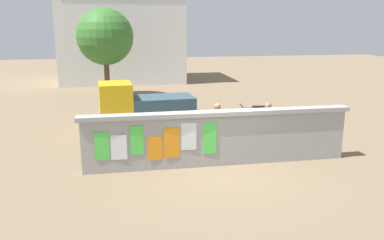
{
  "coord_description": "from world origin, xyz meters",
  "views": [
    {
      "loc": [
        -2.75,
        -10.67,
        4.02
      ],
      "look_at": [
        -0.45,
        1.75,
        0.94
      ],
      "focal_mm": 37.12,
      "sensor_mm": 36.0,
      "label": 1
    }
  ],
  "objects_px": {
    "person_bystander": "(267,122)",
    "bicycle_near": "(226,128)",
    "auto_rickshaw_truck": "(142,106)",
    "motorcycle": "(255,115)",
    "person_walking": "(217,123)",
    "tree_roadside": "(105,37)"
  },
  "relations": [
    {
      "from": "auto_rickshaw_truck",
      "to": "person_walking",
      "type": "bearing_deg",
      "value": -58.1
    },
    {
      "from": "auto_rickshaw_truck",
      "to": "motorcycle",
      "type": "xyz_separation_m",
      "value": [
        4.51,
        -0.33,
        -0.44
      ]
    },
    {
      "from": "person_bystander",
      "to": "auto_rickshaw_truck",
      "type": "bearing_deg",
      "value": 135.8
    },
    {
      "from": "person_walking",
      "to": "person_bystander",
      "type": "xyz_separation_m",
      "value": [
        1.59,
        -0.19,
        0.0
      ]
    },
    {
      "from": "motorcycle",
      "to": "person_walking",
      "type": "xyz_separation_m",
      "value": [
        -2.37,
        -3.1,
        0.52
      ]
    },
    {
      "from": "motorcycle",
      "to": "auto_rickshaw_truck",
      "type": "bearing_deg",
      "value": 175.77
    },
    {
      "from": "tree_roadside",
      "to": "person_walking",
      "type": "bearing_deg",
      "value": -71.35
    },
    {
      "from": "tree_roadside",
      "to": "bicycle_near",
      "type": "bearing_deg",
      "value": -64.55
    },
    {
      "from": "auto_rickshaw_truck",
      "to": "person_bystander",
      "type": "xyz_separation_m",
      "value": [
        3.73,
        -3.63,
        0.09
      ]
    },
    {
      "from": "person_walking",
      "to": "person_bystander",
      "type": "distance_m",
      "value": 1.6
    },
    {
      "from": "motorcycle",
      "to": "person_walking",
      "type": "bearing_deg",
      "value": -127.42
    },
    {
      "from": "motorcycle",
      "to": "person_walking",
      "type": "relative_size",
      "value": 1.17
    },
    {
      "from": "auto_rickshaw_truck",
      "to": "person_bystander",
      "type": "bearing_deg",
      "value": -44.2
    },
    {
      "from": "motorcycle",
      "to": "person_bystander",
      "type": "distance_m",
      "value": 3.42
    },
    {
      "from": "person_bystander",
      "to": "bicycle_near",
      "type": "bearing_deg",
      "value": 115.98
    },
    {
      "from": "bicycle_near",
      "to": "person_walking",
      "type": "distance_m",
      "value": 1.84
    },
    {
      "from": "bicycle_near",
      "to": "person_bystander",
      "type": "bearing_deg",
      "value": -64.02
    },
    {
      "from": "auto_rickshaw_truck",
      "to": "motorcycle",
      "type": "height_order",
      "value": "auto_rickshaw_truck"
    },
    {
      "from": "auto_rickshaw_truck",
      "to": "motorcycle",
      "type": "distance_m",
      "value": 4.54
    },
    {
      "from": "person_walking",
      "to": "motorcycle",
      "type": "bearing_deg",
      "value": 52.58
    },
    {
      "from": "bicycle_near",
      "to": "person_walking",
      "type": "height_order",
      "value": "person_walking"
    },
    {
      "from": "motorcycle",
      "to": "person_walking",
      "type": "distance_m",
      "value": 3.94
    }
  ]
}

